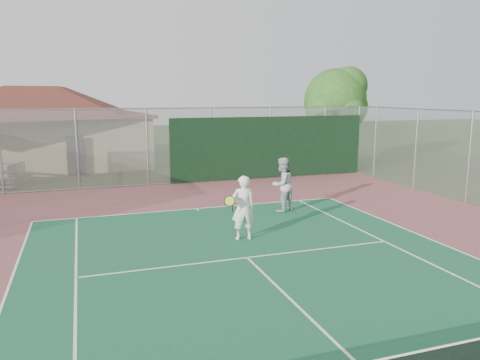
{
  "coord_description": "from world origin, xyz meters",
  "views": [
    {
      "loc": [
        -3.83,
        -4.25,
        4.09
      ],
      "look_at": [
        0.8,
        9.3,
        1.48
      ],
      "focal_mm": 35.0,
      "sensor_mm": 36.0,
      "label": 1
    }
  ],
  "objects_px": {
    "player_grey_back": "(282,185)",
    "tree": "(337,102)",
    "clubhouse": "(39,119)",
    "player_white_front": "(243,208)"
  },
  "relations": [
    {
      "from": "tree",
      "to": "player_white_front",
      "type": "height_order",
      "value": "tree"
    },
    {
      "from": "player_white_front",
      "to": "player_grey_back",
      "type": "xyz_separation_m",
      "value": [
        2.39,
        2.66,
        0.03
      ]
    },
    {
      "from": "player_white_front",
      "to": "tree",
      "type": "bearing_deg",
      "value": -124.41
    },
    {
      "from": "clubhouse",
      "to": "player_white_front",
      "type": "bearing_deg",
      "value": -73.81
    },
    {
      "from": "player_grey_back",
      "to": "tree",
      "type": "bearing_deg",
      "value": -154.82
    },
    {
      "from": "player_white_front",
      "to": "player_grey_back",
      "type": "distance_m",
      "value": 3.58
    },
    {
      "from": "clubhouse",
      "to": "tree",
      "type": "xyz_separation_m",
      "value": [
        15.77,
        -6.04,
        0.95
      ]
    },
    {
      "from": "clubhouse",
      "to": "tree",
      "type": "distance_m",
      "value": 16.92
    },
    {
      "from": "clubhouse",
      "to": "player_grey_back",
      "type": "xyz_separation_m",
      "value": [
        8.82,
        -14.36,
        -1.8
      ]
    },
    {
      "from": "player_white_front",
      "to": "clubhouse",
      "type": "bearing_deg",
      "value": -63.31
    }
  ]
}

